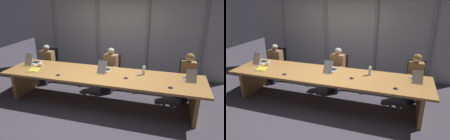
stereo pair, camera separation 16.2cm
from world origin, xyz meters
The scene contains 18 objects.
ground_plane centered at (0.00, 0.00, 0.00)m, with size 13.22×13.22×0.00m, color #47424C.
conference_table centered at (0.00, 0.00, 0.62)m, with size 4.74×1.17×0.75m.
curtain_backdrop centered at (0.00, 2.17, 1.50)m, with size 6.61×0.17×3.00m.
laptop_left_end centered at (-2.00, 0.21, 0.81)m, with size 0.24×0.48×0.32m.
laptop_left_mid centered at (0.03, 0.21, 0.80)m, with size 0.25×0.50×0.30m.
laptop_center centered at (1.99, 0.20, 0.80)m, with size 0.26×0.45×0.29m.
office_chair_left_end centered at (-2.01, 0.97, 0.35)m, with size 0.60×0.60×0.95m.
office_chair_left_mid centered at (-0.02, 0.96, 0.34)m, with size 0.60×0.60×0.92m.
office_chair_center centered at (2.02, 0.96, 0.34)m, with size 0.60×0.60×0.94m.
person_left_end centered at (-2.01, 0.80, 0.63)m, with size 0.41×0.55×1.12m.
person_left_mid centered at (-0.02, 0.80, 0.65)m, with size 0.39×0.56×1.16m.
person_center centered at (2.01, 0.81, 0.67)m, with size 0.40×0.57×1.17m.
water_bottle_primary centered at (0.98, 0.25, 0.85)m, with size 0.08×0.08×0.22m.
coffee_mug_near centered at (-1.70, 0.09, 0.79)m, with size 0.13×0.09×0.09m.
conference_mic_left_side centered at (1.60, -0.32, 0.76)m, with size 0.11×0.11×0.04m, color black.
conference_mic_middle centered at (-0.94, -0.34, 0.76)m, with size 0.11×0.11×0.04m, color black.
conference_mic_right_side centered at (0.63, -0.08, 0.76)m, with size 0.11×0.11×0.04m, color black.
spiral_notepad centered at (-1.69, -0.21, 0.75)m, with size 0.31×0.36×0.03m.
Camera 2 is at (1.66, -4.20, 2.53)m, focal length 32.84 mm.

